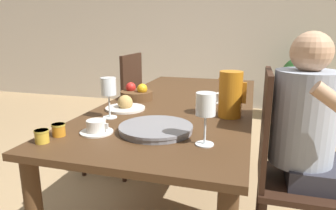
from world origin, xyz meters
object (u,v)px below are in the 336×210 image
Objects in this scene: fruit_bowl at (137,94)px; potted_plant at (301,78)px; teacup_near_person at (96,128)px; wine_glass_juice at (206,107)px; bread_plate at (125,105)px; teacup_across at (222,99)px; jam_jar_amber at (42,136)px; chair_person_side at (286,168)px; chair_opposite at (120,112)px; person_seated at (310,133)px; serving_tray at (156,129)px; jam_jar_red at (59,129)px; wine_glass_water at (108,88)px; red_pitcher at (230,94)px.

potted_plant is (1.34, 2.49, -0.22)m from fruit_bowl.
fruit_bowl reaches higher than teacup_near_person.
wine_glass_juice reaches higher than bread_plate.
jam_jar_amber is (-0.63, -0.91, 0.01)m from teacup_across.
chair_person_side is at bearing 27.97° from jam_jar_amber.
jam_jar_amber is at bearing -165.94° from wine_glass_juice.
chair_person_side is 17.24× the size of jam_jar_amber.
chair_opposite is at bearing -128.88° from potted_plant.
teacup_across is (0.88, -0.35, 0.25)m from chair_opposite.
person_seated is 1.39× the size of potted_plant.
fruit_bowl is (-0.56, 0.67, -0.12)m from wine_glass_juice.
fruit_bowl is at bearing 119.33° from serving_tray.
wine_glass_juice is 0.25× the size of potted_plant.
bread_plate is at bearing 96.20° from teacup_near_person.
serving_tray is 1.46× the size of bread_plate.
wine_glass_juice is at bearing 6.50° from jam_jar_red.
jam_jar_amber is at bearing -62.91° from person_seated.
jam_jar_amber is (-0.99, -0.53, 0.25)m from chair_person_side.
person_seated reaches higher than chair_opposite.
fruit_bowl is (-0.02, 0.43, -0.12)m from wine_glass_water.
jam_jar_red is (-1.07, -0.47, 0.07)m from person_seated.
person_seated is at bearing -37.04° from teacup_across.
person_seated is at bearing 9.04° from wine_glass_water.
bread_plate is at bearing 79.43° from jam_jar_amber.
red_pitcher is at bearing 82.02° from wine_glass_juice.
chair_opposite is 0.85× the size of person_seated.
potted_plant reaches higher than teacup_near_person.
red_pitcher is 0.72× the size of serving_tray.
potted_plant is at bearing 173.26° from person_seated.
chair_person_side is at bearing -18.49° from fruit_bowl.
red_pitcher is at bearing 1.30° from bread_plate.
person_seated is 0.63m from wine_glass_juice.
teacup_across is at bearing -127.04° from person_seated.
teacup_across is 0.64× the size of bread_plate.
person_seated reaches higher than teacup_across.
serving_tray is 5.68× the size of jam_jar_red.
person_seated is 3.59× the size of serving_tray.
chair_opposite is at bearing 123.00° from serving_tray.
fruit_bowl is at bearing -142.42° from chair_opposite.
jam_jar_red is at bearing 80.06° from jam_jar_amber.
chair_person_side is at bearing 8.13° from wine_glass_water.
jam_jar_amber is 0.28× the size of fruit_bowl.
potted_plant is at bearing 76.16° from wine_glass_juice.
wine_glass_water is 1.44× the size of teacup_near_person.
serving_tray is at bearing -25.82° from wine_glass_water.
fruit_bowl is (0.06, 0.75, 0.01)m from jam_jar_red.
wine_glass_juice is 0.64m from jam_jar_red.
jam_jar_red is at bearing -143.53° from red_pitcher.
teacup_near_person is at bearing -159.72° from chair_opposite.
jam_jar_red is at bearing -126.88° from teacup_across.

